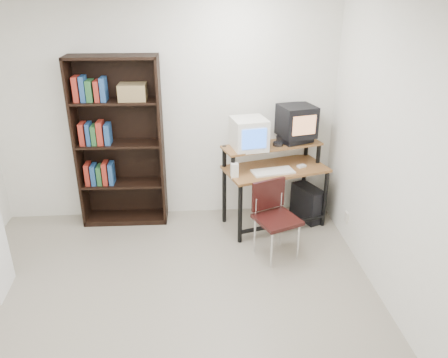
{
  "coord_description": "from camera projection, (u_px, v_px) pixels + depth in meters",
  "views": [
    {
      "loc": [
        0.3,
        -3.02,
        2.66
      ],
      "look_at": [
        0.61,
        1.1,
        0.83
      ],
      "focal_mm": 35.0,
      "sensor_mm": 36.0,
      "label": 1
    }
  ],
  "objects": [
    {
      "name": "floor",
      "position": [
        164.0,
        320.0,
        3.81
      ],
      "size": [
        4.0,
        4.0,
        0.01
      ],
      "primitive_type": "cube",
      "color": "#9E9582",
      "rests_on": "ground"
    },
    {
      "name": "wall_outlet",
      "position": [
        346.0,
        217.0,
        4.87
      ],
      "size": [
        0.02,
        0.08,
        0.12
      ],
      "primitive_type": "cube",
      "color": "beige",
      "rests_on": "right_wall"
    },
    {
      "name": "crt_monitor",
      "position": [
        249.0,
        134.0,
        4.89
      ],
      "size": [
        0.43,
        0.43,
        0.35
      ],
      "rotation": [
        0.0,
        0.0,
        0.19
      ],
      "color": "white",
      "rests_on": "computer_desk"
    },
    {
      "name": "desk_speaker",
      "position": [
        235.0,
        171.0,
        4.79
      ],
      "size": [
        0.09,
        0.08,
        0.17
      ],
      "primitive_type": "cube",
      "rotation": [
        0.0,
        0.0,
        0.07
      ],
      "color": "white",
      "rests_on": "computer_desk"
    },
    {
      "name": "vcr",
      "position": [
        295.0,
        139.0,
        5.13
      ],
      "size": [
        0.43,
        0.38,
        0.08
      ],
      "primitive_type": "cube",
      "rotation": [
        0.0,
        0.0,
        0.42
      ],
      "color": "black",
      "rests_on": "computer_desk"
    },
    {
      "name": "mouse",
      "position": [
        301.0,
        166.0,
        5.07
      ],
      "size": [
        0.12,
        0.1,
        0.03
      ],
      "primitive_type": "cube",
      "rotation": [
        0.0,
        0.0,
        0.47
      ],
      "color": "white",
      "rests_on": "mousepad"
    },
    {
      "name": "crt_tv",
      "position": [
        297.0,
        121.0,
        5.06
      ],
      "size": [
        0.46,
        0.45,
        0.36
      ],
      "rotation": [
        0.0,
        0.0,
        0.25
      ],
      "color": "black",
      "rests_on": "vcr"
    },
    {
      "name": "right_wall",
      "position": [
        411.0,
        176.0,
        3.42
      ],
      "size": [
        0.01,
        4.0,
        2.6
      ],
      "primitive_type": "cube",
      "color": "white",
      "rests_on": "floor"
    },
    {
      "name": "school_chair",
      "position": [
        274.0,
        211.0,
        4.57
      ],
      "size": [
        0.53,
        0.53,
        0.82
      ],
      "rotation": [
        0.0,
        0.0,
        0.4
      ],
      "color": "black",
      "rests_on": "floor"
    },
    {
      "name": "mousepad",
      "position": [
        301.0,
        168.0,
        5.07
      ],
      "size": [
        0.24,
        0.21,
        0.01
      ],
      "primitive_type": "cube",
      "rotation": [
        0.0,
        0.0,
        0.13
      ],
      "color": "black",
      "rests_on": "computer_desk"
    },
    {
      "name": "back_wall",
      "position": [
        166.0,
        113.0,
        5.1
      ],
      "size": [
        4.0,
        0.01,
        2.6
      ],
      "primitive_type": "cube",
      "color": "white",
      "rests_on": "floor"
    },
    {
      "name": "bookshelf",
      "position": [
        119.0,
        141.0,
        5.05
      ],
      "size": [
        1.0,
        0.35,
        1.99
      ],
      "rotation": [
        0.0,
        0.0,
        -0.02
      ],
      "color": "black",
      "rests_on": "floor"
    },
    {
      "name": "computer_desk",
      "position": [
        275.0,
        171.0,
        5.09
      ],
      "size": [
        1.28,
        0.88,
        0.98
      ],
      "rotation": [
        0.0,
        0.0,
        0.28
      ],
      "color": "brown",
      "rests_on": "floor"
    },
    {
      "name": "keyboard",
      "position": [
        273.0,
        172.0,
        4.93
      ],
      "size": [
        0.5,
        0.3,
        0.03
      ],
      "primitive_type": "cube",
      "rotation": [
        0.0,
        0.0,
        0.2
      ],
      "color": "white",
      "rests_on": "computer_desk"
    },
    {
      "name": "pc_tower",
      "position": [
        308.0,
        203.0,
        5.39
      ],
      "size": [
        0.36,
        0.49,
        0.42
      ],
      "primitive_type": "cube",
      "rotation": [
        0.0,
        0.0,
        0.41
      ],
      "color": "black",
      "rests_on": "floor"
    },
    {
      "name": "cd_spindle",
      "position": [
        278.0,
        144.0,
        5.01
      ],
      "size": [
        0.16,
        0.16,
        0.05
      ],
      "primitive_type": "cylinder",
      "rotation": [
        0.0,
        0.0,
        0.47
      ],
      "color": "#26262B",
      "rests_on": "computer_desk"
    }
  ]
}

